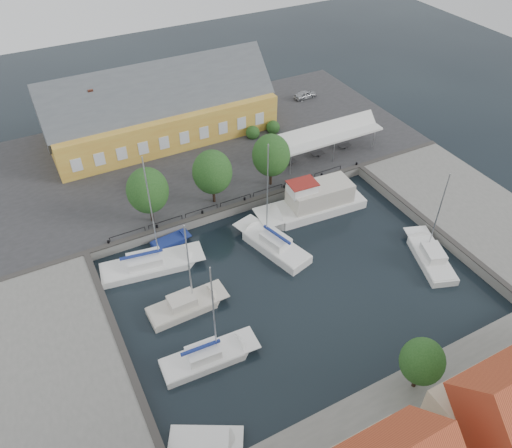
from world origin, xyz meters
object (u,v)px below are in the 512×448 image
Objects in this scene: center_sailboat at (273,246)px; trawler at (314,203)px; warehouse at (156,111)px; tent_canopy at (326,135)px; car_red at (141,182)px; west_boat_d at (208,358)px; launch_sw at (205,442)px; east_boat_c at (430,258)px; launch_nw at (171,242)px; car_silver at (305,95)px; west_boat_b at (186,307)px; west_boat_a at (150,266)px.

center_sailboat is 0.97× the size of trawler.
tent_canopy is (16.60, -13.86, -0.74)m from warehouse.
car_red is 0.33× the size of west_boat_d.
warehouse is 24.16m from trawler.
west_boat_d reaches higher than launch_sw.
east_boat_c reaches higher than tent_canopy.
warehouse is at bearing 115.50° from east_boat_c.
center_sailboat is (8.69, -14.95, -1.23)m from car_red.
launch_nw is at bearing 76.21° from launch_sw.
car_red is (-28.12, -10.24, 0.00)m from car_silver.
east_boat_c reaches higher than launch_sw.
west_boat_b is at bearing 74.43° from launch_sw.
center_sailboat reaches higher than west_boat_b.
car_red is at bearing 84.00° from west_boat_b.
trawler is at bearing -65.01° from warehouse.
east_boat_c reaches higher than trawler.
car_silver is 0.35× the size of west_boat_b.
launch_sw is (-26.73, -6.66, -0.17)m from east_boat_c.
east_boat_c is at bearing -33.01° from launch_nw.
car_silver is at bearing 43.52° from west_boat_b.
warehouse is at bearing 74.99° from launch_sw.
launch_nw is (2.97, 2.45, -0.18)m from west_boat_a.
tent_canopy is at bearing 39.51° from west_boat_d.
west_boat_a is at bearing -162.40° from tent_canopy.
trawler is at bearing -21.88° from car_red.
east_boat_c is at bearing 13.99° from launch_sw.
east_boat_c is (15.97, -33.47, -4.17)m from warehouse.
west_boat_b is 5.82m from west_boat_d.
car_silver reaches higher than launch_nw.
launch_sw is at bearing 137.31° from car_silver.
car_silver is 52.42m from launch_sw.
west_boat_d is (-23.84, -0.57, 0.01)m from east_boat_c.
trawler is 1.23× the size of east_boat_c.
warehouse is 8.23× the size of car_silver.
car_silver is 0.28× the size of center_sailboat.
west_boat_d is at bearing -140.49° from tent_canopy.
west_boat_d is at bearing -86.40° from west_boat_a.
west_boat_a is at bearing 83.38° from launch_sw.
center_sailboat is 10.41m from launch_nw.
warehouse is at bearing 75.22° from west_boat_b.
trawler is at bearing 147.24° from car_silver.
trawler is 1.26× the size of west_boat_b.
west_boat_d is (-17.98, -12.36, -0.75)m from trawler.
launch_nw is (-22.27, -5.55, -3.59)m from tent_canopy.
car_red is 0.28× the size of west_boat_a.
west_boat_a reaches higher than trawler.
west_boat_d is (-24.47, -20.18, -3.41)m from tent_canopy.
center_sailboat reaches higher than tent_canopy.
tent_canopy is 1.37× the size of east_boat_c.
car_silver is (22.59, 0.29, -2.84)m from warehouse.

